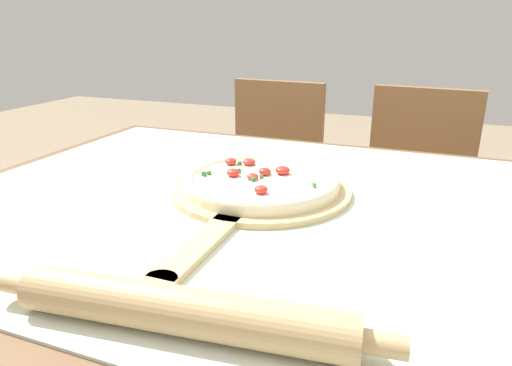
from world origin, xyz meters
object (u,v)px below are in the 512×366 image
at_px(pizza_peel, 257,194).
at_px(chair_left, 269,177).
at_px(pizza, 261,181).
at_px(rolling_pin, 183,311).
at_px(chair_right, 413,194).

distance_m(pizza_peel, chair_left, 0.95).
distance_m(pizza, rolling_pin, 0.46).
relative_size(rolling_pin, chair_left, 0.54).
bearing_deg(chair_right, chair_left, -174.28).
relative_size(chair_left, chair_right, 1.00).
distance_m(pizza, chair_left, 0.93).
relative_size(pizza_peel, chair_right, 0.66).
height_order(pizza, chair_right, chair_right).
xyz_separation_m(pizza, chair_left, (-0.28, 0.84, -0.29)).
xyz_separation_m(pizza_peel, chair_right, (0.28, 0.87, -0.27)).
height_order(pizza_peel, pizza, pizza).
bearing_deg(chair_left, pizza, -67.54).
xyz_separation_m(rolling_pin, chair_left, (-0.36, 1.29, -0.29)).
relative_size(pizza_peel, rolling_pin, 1.22).
xyz_separation_m(pizza_peel, pizza, (-0.00, 0.03, 0.02)).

